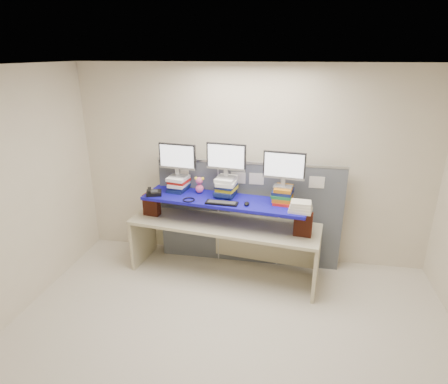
% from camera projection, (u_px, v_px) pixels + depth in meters
% --- Properties ---
extents(room, '(5.00, 4.00, 2.80)m').
position_uv_depth(room, '(227.00, 227.00, 3.45)').
color(room, beige).
rests_on(room, ground).
extents(cubicle_partition, '(2.60, 0.06, 1.53)m').
position_uv_depth(cubicle_partition, '(249.00, 213.00, 5.31)').
color(cubicle_partition, '#4B5059').
rests_on(cubicle_partition, ground).
extents(desk, '(2.61, 1.05, 0.77)m').
position_uv_depth(desk, '(224.00, 233.00, 5.06)').
color(desk, '#C4BA96').
rests_on(desk, ground).
extents(brick_pier_left, '(0.23, 0.15, 0.30)m').
position_uv_depth(brick_pier_left, '(152.00, 205.00, 5.21)').
color(brick_pier_left, maroon).
rests_on(brick_pier_left, desk).
extents(brick_pier_right, '(0.23, 0.15, 0.30)m').
position_uv_depth(brick_pier_right, '(303.00, 224.00, 4.62)').
color(brick_pier_right, maroon).
rests_on(brick_pier_right, desk).
extents(blue_board, '(2.21, 0.81, 0.04)m').
position_uv_depth(blue_board, '(224.00, 201.00, 4.90)').
color(blue_board, '#110B8A').
rests_on(blue_board, brick_pier_left).
extents(book_stack_left, '(0.29, 0.33, 0.21)m').
position_uv_depth(book_stack_left, '(179.00, 183.00, 5.16)').
color(book_stack_left, '#111C4E').
rests_on(book_stack_left, blue_board).
extents(book_stack_center, '(0.30, 0.34, 0.26)m').
position_uv_depth(book_stack_center, '(226.00, 187.00, 4.95)').
color(book_stack_center, '#111C4E').
rests_on(book_stack_center, blue_board).
extents(book_stack_right, '(0.29, 0.34, 0.21)m').
position_uv_depth(book_stack_right, '(283.00, 195.00, 4.75)').
color(book_stack_right, red).
rests_on(book_stack_right, blue_board).
extents(monitor_left, '(0.52, 0.17, 0.46)m').
position_uv_depth(monitor_left, '(177.00, 158.00, 5.03)').
color(monitor_left, '#97979B').
rests_on(monitor_left, book_stack_left).
extents(monitor_center, '(0.52, 0.17, 0.46)m').
position_uv_depth(monitor_center, '(226.00, 158.00, 4.82)').
color(monitor_center, '#97979B').
rests_on(monitor_center, book_stack_center).
extents(monitor_right, '(0.52, 0.17, 0.46)m').
position_uv_depth(monitor_right, '(284.00, 167.00, 4.62)').
color(monitor_right, '#97979B').
rests_on(monitor_right, book_stack_right).
extents(keyboard, '(0.42, 0.15, 0.03)m').
position_uv_depth(keyboard, '(222.00, 203.00, 4.73)').
color(keyboard, black).
rests_on(keyboard, blue_board).
extents(mouse, '(0.11, 0.13, 0.04)m').
position_uv_depth(mouse, '(247.00, 204.00, 4.70)').
color(mouse, black).
rests_on(mouse, blue_board).
extents(desk_phone, '(0.25, 0.24, 0.08)m').
position_uv_depth(desk_phone, '(153.00, 193.00, 5.03)').
color(desk_phone, black).
rests_on(desk_phone, blue_board).
extents(headset, '(0.19, 0.19, 0.02)m').
position_uv_depth(headset, '(189.00, 200.00, 4.84)').
color(headset, black).
rests_on(headset, blue_board).
extents(plush_toy, '(0.13, 0.10, 0.23)m').
position_uv_depth(plush_toy, '(199.00, 185.00, 5.06)').
color(plush_toy, '#E0558C').
rests_on(plush_toy, blue_board).
extents(binder_stack, '(0.29, 0.25, 0.13)m').
position_uv_depth(binder_stack, '(301.00, 207.00, 4.49)').
color(binder_stack, beige).
rests_on(binder_stack, blue_board).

